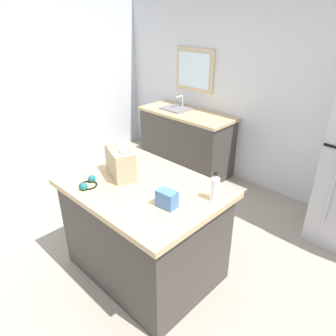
{
  "coord_description": "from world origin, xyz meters",
  "views": [
    {
      "loc": [
        1.65,
        -1.28,
        2.17
      ],
      "look_at": [
        -0.03,
        0.46,
        0.95
      ],
      "focal_mm": 33.28,
      "sensor_mm": 36.0,
      "label": 1
    }
  ],
  "objects_px": {
    "ear_defenders": "(88,183)",
    "kitchen_island": "(144,229)",
    "bottle": "(215,187)",
    "small_box": "(167,199)",
    "shopping_bag": "(121,162)"
  },
  "relations": [
    {
      "from": "ear_defenders",
      "to": "kitchen_island",
      "type": "bearing_deg",
      "value": 45.31
    },
    {
      "from": "kitchen_island",
      "to": "bottle",
      "type": "bearing_deg",
      "value": 22.73
    },
    {
      "from": "kitchen_island",
      "to": "small_box",
      "type": "xyz_separation_m",
      "value": [
        0.36,
        -0.08,
        0.51
      ]
    },
    {
      "from": "shopping_bag",
      "to": "ear_defenders",
      "type": "relative_size",
      "value": 1.81
    },
    {
      "from": "shopping_bag",
      "to": "bottle",
      "type": "height_order",
      "value": "shopping_bag"
    },
    {
      "from": "bottle",
      "to": "ear_defenders",
      "type": "height_order",
      "value": "bottle"
    },
    {
      "from": "shopping_bag",
      "to": "small_box",
      "type": "relative_size",
      "value": 2.51
    },
    {
      "from": "shopping_bag",
      "to": "ear_defenders",
      "type": "bearing_deg",
      "value": -100.41
    },
    {
      "from": "kitchen_island",
      "to": "ear_defenders",
      "type": "bearing_deg",
      "value": -134.69
    },
    {
      "from": "bottle",
      "to": "ear_defenders",
      "type": "relative_size",
      "value": 1.17
    },
    {
      "from": "kitchen_island",
      "to": "bottle",
      "type": "height_order",
      "value": "bottle"
    },
    {
      "from": "shopping_bag",
      "to": "ear_defenders",
      "type": "height_order",
      "value": "shopping_bag"
    },
    {
      "from": "kitchen_island",
      "to": "ear_defenders",
      "type": "height_order",
      "value": "ear_defenders"
    },
    {
      "from": "shopping_bag",
      "to": "bottle",
      "type": "relative_size",
      "value": 1.55
    },
    {
      "from": "small_box",
      "to": "bottle",
      "type": "height_order",
      "value": "bottle"
    }
  ]
}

